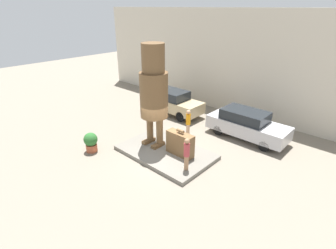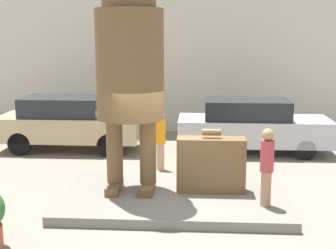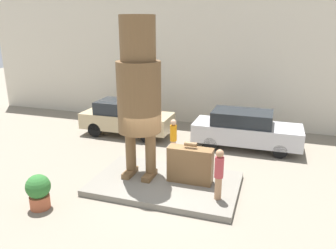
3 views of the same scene
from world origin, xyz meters
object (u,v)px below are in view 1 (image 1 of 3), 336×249
at_px(parked_car_tan, 172,101).
at_px(worker_hivis, 188,122).
at_px(tourist, 187,153).
at_px(parked_car_silver, 247,124).
at_px(giant_suitcase, 180,144).
at_px(planter_pot, 91,142).
at_px(statue_figure, 154,89).

relative_size(parked_car_tan, worker_hivis, 2.70).
bearing_deg(parked_car_tan, worker_hivis, -33.71).
relative_size(tourist, parked_car_tan, 0.36).
xyz_separation_m(parked_car_silver, worker_hivis, (-2.71, -2.13, 0.04)).
relative_size(giant_suitcase, tourist, 0.93).
xyz_separation_m(giant_suitcase, parked_car_tan, (-4.47, 4.41, 0.08)).
bearing_deg(parked_car_tan, planter_pot, -86.14).
bearing_deg(giant_suitcase, worker_hivis, 119.73).
xyz_separation_m(tourist, parked_car_silver, (0.28, 5.30, -0.23)).
bearing_deg(planter_pot, tourist, 20.22).
relative_size(parked_car_tan, parked_car_silver, 0.95).
bearing_deg(parked_car_silver, planter_pot, -126.82).
relative_size(tourist, planter_pot, 1.49).
xyz_separation_m(tourist, planter_pot, (-5.09, -1.88, -0.52)).
bearing_deg(parked_car_silver, giant_suitcase, -107.32).
distance_m(giant_suitcase, worker_hivis, 2.67).
relative_size(giant_suitcase, planter_pot, 1.40).
bearing_deg(planter_pot, parked_car_tan, 93.86).
bearing_deg(parked_car_silver, parked_car_tan, -179.65).
relative_size(giant_suitcase, parked_car_tan, 0.34).
bearing_deg(tourist, giant_suitcase, 142.45).
bearing_deg(parked_car_tan, tourist, -43.36).
xyz_separation_m(giant_suitcase, tourist, (1.11, -0.85, 0.27)).
relative_size(parked_car_tan, planter_pot, 4.13).
bearing_deg(giant_suitcase, planter_pot, -145.61).
height_order(tourist, worker_hivis, tourist).
distance_m(statue_figure, giant_suitcase, 3.13).
bearing_deg(parked_car_tan, parked_car_silver, 0.35).
relative_size(parked_car_silver, planter_pot, 4.33).
relative_size(statue_figure, parked_car_silver, 1.15).
bearing_deg(tourist, parked_car_tan, 136.64).
xyz_separation_m(giant_suitcase, planter_pot, (-3.99, -2.73, -0.25)).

